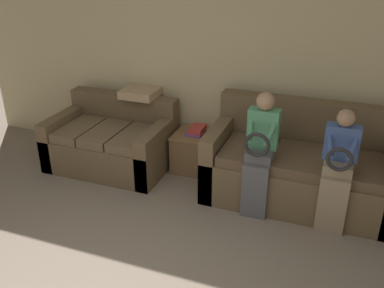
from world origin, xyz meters
name	(u,v)px	position (x,y,z in m)	size (l,w,h in m)	color
wall_back	(217,64)	(0.00, 2.97, 1.27)	(6.72, 0.06, 2.55)	#C6B789
couch_main	(300,168)	(1.14, 2.43, 0.36)	(1.98, 0.96, 1.03)	brown
couch_side	(113,142)	(-1.17, 2.41, 0.30)	(1.45, 0.97, 0.83)	brown
child_left_seated	(260,150)	(0.77, 2.02, 0.71)	(0.31, 0.38, 1.28)	#56565B
child_right_seated	(338,167)	(1.52, 2.01, 0.66)	(0.32, 0.37, 1.20)	gray
side_shelf	(196,151)	(-0.14, 2.66, 0.24)	(0.53, 0.53, 0.47)	brown
book_stack	(197,130)	(-0.14, 2.67, 0.52)	(0.19, 0.25, 0.09)	#7A4284
throw_pillow	(141,92)	(-0.91, 2.75, 0.88)	(0.43, 0.43, 0.10)	tan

